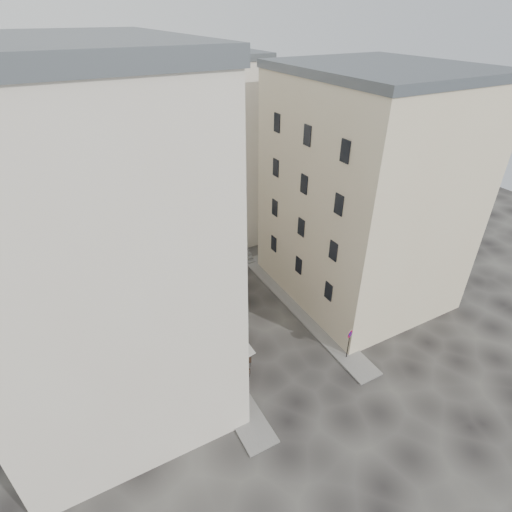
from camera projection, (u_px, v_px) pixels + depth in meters
ground at (272, 347)px, 30.19m from camera, size 90.00×90.00×0.00m
sidewalk_left at (197, 334)px, 31.34m from camera, size 2.00×22.00×0.12m
sidewalk_right at (300, 306)px, 34.21m from camera, size 2.00×18.00×0.12m
building_left at (90, 245)px, 22.78m from camera, size 12.20×16.20×20.60m
building_right at (365, 191)px, 32.12m from camera, size 12.20×14.20×18.60m
building_back at (168, 158)px, 39.10m from camera, size 18.20×10.20×18.60m
cafe_storefront at (213, 339)px, 28.21m from camera, size 1.74×7.30×3.50m
stone_steps at (208, 263)px, 39.39m from camera, size 9.00×3.15×0.80m
bollard_near at (239, 366)px, 27.85m from camera, size 0.12×0.12×0.98m
bollard_mid at (219, 336)px, 30.47m from camera, size 0.12×0.12×0.98m
bollard_far at (202, 310)px, 33.09m from camera, size 0.12×0.12×0.98m
no_parking_sign at (349, 339)px, 28.25m from camera, size 0.58×0.22×2.65m
bistro_table_a at (241, 374)px, 27.40m from camera, size 1.20×0.56×0.84m
bistro_table_b at (241, 363)px, 28.17m from camera, size 1.34×0.63×0.94m
bistro_table_c at (218, 343)px, 29.96m from camera, size 1.18×0.56×0.83m
bistro_table_d at (217, 324)px, 31.69m from camera, size 1.29×0.60×0.90m
bistro_table_e at (209, 322)px, 31.79m from camera, size 1.42×0.67×1.00m
pedestrian at (227, 320)px, 31.38m from camera, size 0.81×0.78×1.88m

